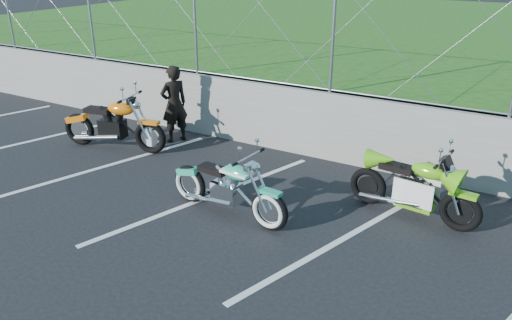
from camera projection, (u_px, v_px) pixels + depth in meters
The scene contains 9 objects.
ground at pixel (171, 223), 7.34m from camera, with size 90.00×90.00×0.00m, color black.
retaining_wall at pixel (281, 118), 9.88m from camera, with size 30.00×0.22×1.30m, color slate.
grass_field at pixel (409, 43), 17.85m from camera, with size 30.00×20.00×1.30m, color #225316.
chain_link_fence at pixel (283, 33), 9.23m from camera, with size 28.00×0.03×2.00m.
parking_lines at pixel (275, 214), 7.58m from camera, with size 18.29×4.31×0.01m.
cruiser_turquoise at pixel (229, 190), 7.41m from camera, with size 2.13×0.67×1.06m.
naked_orange at pixel (115, 126), 9.89m from camera, with size 2.25×0.78×1.14m.
sportbike_green at pixel (415, 190), 7.35m from camera, with size 2.01×0.72×1.04m.
person_standing at pixel (174, 104), 10.20m from camera, with size 0.58×0.38×1.60m, color black.
Camera 1 is at (4.28, -4.91, 3.72)m, focal length 35.00 mm.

